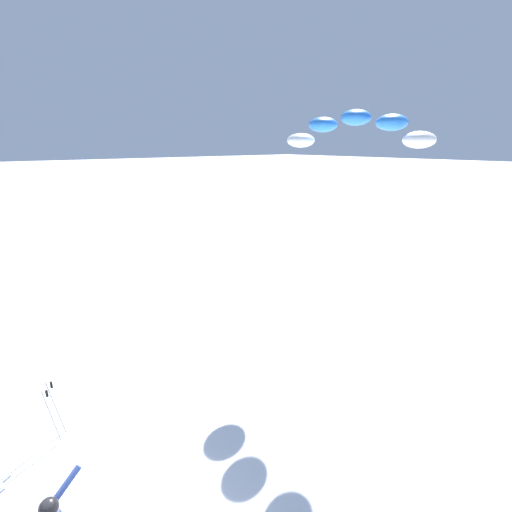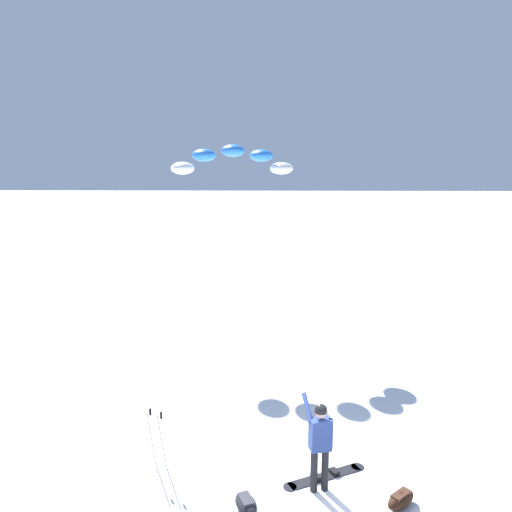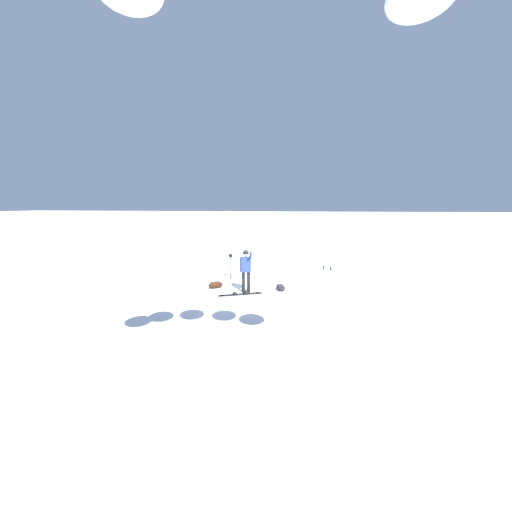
{
  "view_description": "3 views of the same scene",
  "coord_description": "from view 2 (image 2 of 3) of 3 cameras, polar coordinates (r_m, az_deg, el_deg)",
  "views": [
    {
      "loc": [
        0.03,
        -4.43,
        6.11
      ],
      "look_at": [
        4.75,
        1.32,
        3.79
      ],
      "focal_mm": 25.49,
      "sensor_mm": 36.0,
      "label": 1
    },
    {
      "loc": [
        -8.35,
        0.85,
        6.07
      ],
      "look_at": [
        4.76,
        1.32,
        3.8
      ],
      "focal_mm": 34.22,
      "sensor_mm": 36.0,
      "label": 2
    },
    {
      "loc": [
        13.81,
        2.86,
        3.66
      ],
      "look_at": [
        1.3,
        0.56,
        1.72
      ],
      "focal_mm": 24.09,
      "sensor_mm": 36.0,
      "label": 3
    }
  ],
  "objects": [
    {
      "name": "gear_bag_large",
      "position": [
        10.32,
        16.56,
        -25.6
      ],
      "size": [
        0.68,
        0.71,
        0.29
      ],
      "color": "black",
      "rests_on": "ground_plane"
    },
    {
      "name": "traction_kite",
      "position": [
        17.67,
        -2.71,
        11.19
      ],
      "size": [
        2.0,
        4.51,
        1.05
      ],
      "color": "white"
    },
    {
      "name": "ski_poles",
      "position": [
        10.76,
        -11.57,
        -19.41
      ],
      "size": [
        0.34,
        0.4,
        1.3
      ],
      "color": "gray",
      "rests_on": "ground_plane"
    },
    {
      "name": "snowboard",
      "position": [
        10.86,
        8.06,
        -24.11
      ],
      "size": [
        0.97,
        1.7,
        0.1
      ],
      "color": "black",
      "rests_on": "ground_plane"
    },
    {
      "name": "ground_plane",
      "position": [
        10.36,
        7.1,
        -26.12
      ],
      "size": [
        300.0,
        300.0,
        0.0
      ],
      "primitive_type": "plane",
      "color": "white"
    },
    {
      "name": "gear_bag_small",
      "position": [
        9.95,
        -1.18,
        -26.91
      ],
      "size": [
        0.72,
        0.58,
        0.23
      ],
      "color": "black",
      "rests_on": "ground_plane"
    },
    {
      "name": "snowboarder",
      "position": [
        9.93,
        7.51,
        -20.29
      ],
      "size": [
        0.67,
        0.59,
        1.81
      ],
      "color": "black",
      "rests_on": "ground_plane"
    }
  ]
}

